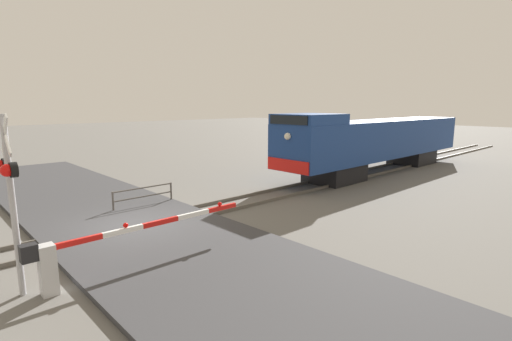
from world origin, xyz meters
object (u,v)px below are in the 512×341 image
(locomotive, at_px, (378,141))
(crossing_signal, at_px, (9,184))
(crossing_gate, at_px, (84,251))
(guard_railing, at_px, (144,194))

(locomotive, bearing_deg, crossing_signal, -82.54)
(locomotive, bearing_deg, crossing_gate, -80.83)
(locomotive, relative_size, guard_railing, 6.60)
(crossing_gate, relative_size, guard_railing, 2.26)
(crossing_signal, relative_size, guard_railing, 1.55)
(crossing_signal, distance_m, crossing_gate, 2.32)
(crossing_gate, bearing_deg, crossing_signal, -108.01)
(crossing_gate, distance_m, guard_railing, 7.04)
(crossing_signal, bearing_deg, locomotive, 97.46)
(crossing_signal, bearing_deg, guard_railing, 131.79)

